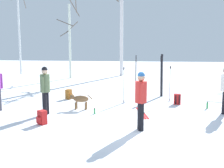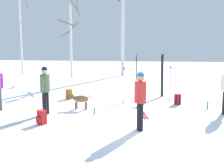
{
  "view_description": "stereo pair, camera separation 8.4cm",
  "coord_description": "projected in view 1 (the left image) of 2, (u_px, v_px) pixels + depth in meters",
  "views": [
    {
      "loc": [
        0.54,
        -8.34,
        2.52
      ],
      "look_at": [
        -0.68,
        1.77,
        1.0
      ],
      "focal_mm": 44.06,
      "sensor_mm": 36.0,
      "label": 1
    },
    {
      "loc": [
        0.62,
        -8.33,
        2.52
      ],
      "look_at": [
        -0.68,
        1.77,
        1.0
      ],
      "focal_mm": 44.06,
      "sensor_mm": 36.0,
      "label": 2
    }
  ],
  "objects": [
    {
      "name": "ground_plane",
      "position": [
        127.0,
        124.0,
        8.63
      ],
      "size": [
        60.0,
        60.0,
        0.0
      ],
      "primitive_type": "plane",
      "color": "white"
    },
    {
      "name": "person_1",
      "position": [
        45.0,
        87.0,
        9.63
      ],
      "size": [
        0.34,
        0.52,
        1.72
      ],
      "color": "black",
      "rests_on": "ground_plane"
    },
    {
      "name": "person_2",
      "position": [
        141.0,
        97.0,
        7.92
      ],
      "size": [
        0.34,
        0.51,
        1.72
      ],
      "color": "black",
      "rests_on": "ground_plane"
    },
    {
      "name": "dog",
      "position": [
        80.0,
        99.0,
        10.5
      ],
      "size": [
        0.9,
        0.23,
        0.57
      ],
      "color": "brown",
      "rests_on": "ground_plane"
    },
    {
      "name": "ski_pair_planted_0",
      "position": [
        136.0,
        77.0,
        12.48
      ],
      "size": [
        0.04,
        0.14,
        1.98
      ],
      "color": "black",
      "rests_on": "ground_plane"
    },
    {
      "name": "ski_pair_planted_1",
      "position": [
        162.0,
        76.0,
        13.0
      ],
      "size": [
        0.14,
        0.11,
        2.01
      ],
      "color": "black",
      "rests_on": "ground_plane"
    },
    {
      "name": "ski_pair_lying_1",
      "position": [
        142.0,
        113.0,
        9.97
      ],
      "size": [
        0.52,
        1.66,
        0.05
      ],
      "color": "red",
      "rests_on": "ground_plane"
    },
    {
      "name": "ski_poles_0",
      "position": [
        170.0,
        83.0,
        11.88
      ],
      "size": [
        0.07,
        0.28,
        1.54
      ],
      "color": "#B2B2BC",
      "rests_on": "ground_plane"
    },
    {
      "name": "ski_poles_1",
      "position": [
        124.0,
        84.0,
        11.56
      ],
      "size": [
        0.07,
        0.28,
        1.52
      ],
      "color": "#B2B2BC",
      "rests_on": "ground_plane"
    },
    {
      "name": "backpack_0",
      "position": [
        177.0,
        99.0,
        11.4
      ],
      "size": [
        0.26,
        0.29,
        0.44
      ],
      "color": "red",
      "rests_on": "ground_plane"
    },
    {
      "name": "backpack_1",
      "position": [
        42.0,
        118.0,
        8.59
      ],
      "size": [
        0.34,
        0.34,
        0.44
      ],
      "color": "red",
      "rests_on": "ground_plane"
    },
    {
      "name": "backpack_2",
      "position": [
        69.0,
        94.0,
        12.47
      ],
      "size": [
        0.33,
        0.31,
        0.44
      ],
      "color": "#99591E",
      "rests_on": "ground_plane"
    },
    {
      "name": "water_bottle_0",
      "position": [
        95.0,
        111.0,
        9.85
      ],
      "size": [
        0.06,
        0.06,
        0.21
      ],
      "color": "green",
      "rests_on": "ground_plane"
    },
    {
      "name": "water_bottle_1",
      "position": [
        207.0,
        105.0,
        10.66
      ],
      "size": [
        0.07,
        0.07,
        0.26
      ],
      "color": "green",
      "rests_on": "ground_plane"
    },
    {
      "name": "birch_tree_1",
      "position": [
        19.0,
        26.0,
        22.3
      ],
      "size": [
        1.67,
        1.67,
        7.35
      ],
      "color": "silver",
      "rests_on": "ground_plane"
    },
    {
      "name": "birch_tree_2",
      "position": [
        70.0,
        39.0,
        19.54
      ],
      "size": [
        1.51,
        1.44,
        5.78
      ],
      "color": "silver",
      "rests_on": "ground_plane"
    },
    {
      "name": "birch_tree_3",
      "position": [
        122.0,
        20.0,
        20.95
      ],
      "size": [
        1.71,
        1.74,
        7.95
      ],
      "color": "silver",
      "rests_on": "ground_plane"
    }
  ]
}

